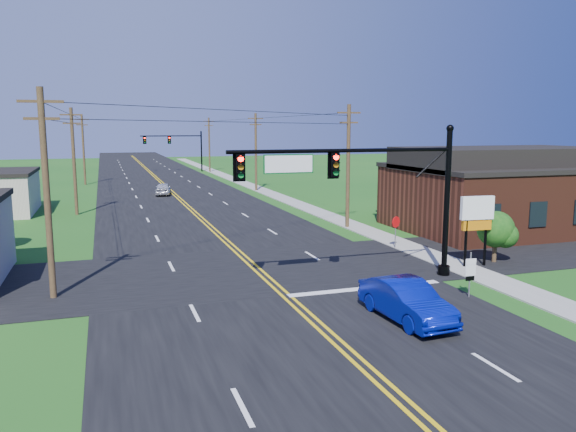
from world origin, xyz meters
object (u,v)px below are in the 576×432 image
object	(u,v)px
stop_sign	(396,225)
signal_mast_main	(365,184)
route_sign	(470,271)
signal_mast_far	(175,145)
blue_car	(406,301)

from	to	relation	value
stop_sign	signal_mast_main	bearing A→B (deg)	-151.09
signal_mast_main	route_sign	bearing A→B (deg)	-47.18
signal_mast_far	route_sign	xyz separation A→B (m)	(3.25, -75.61, -3.36)
blue_car	route_sign	size ratio (longest dim) A/B	2.30
blue_car	signal_mast_main	bearing A→B (deg)	77.96
blue_car	route_sign	distance (m)	4.49
blue_car	stop_sign	size ratio (longest dim) A/B	2.30
signal_mast_main	signal_mast_far	xyz separation A→B (m)	(0.10, 72.00, -0.20)
blue_car	route_sign	xyz separation A→B (m)	(4.12, 1.74, 0.41)
signal_mast_far	stop_sign	bearing A→B (deg)	-85.54
signal_mast_far	stop_sign	distance (m)	65.96
signal_mast_main	stop_sign	world-z (taller)	signal_mast_main
blue_car	stop_sign	xyz separation A→B (m)	(6.00, 11.66, 0.69)
blue_car	signal_mast_far	bearing A→B (deg)	85.56
route_sign	stop_sign	world-z (taller)	route_sign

